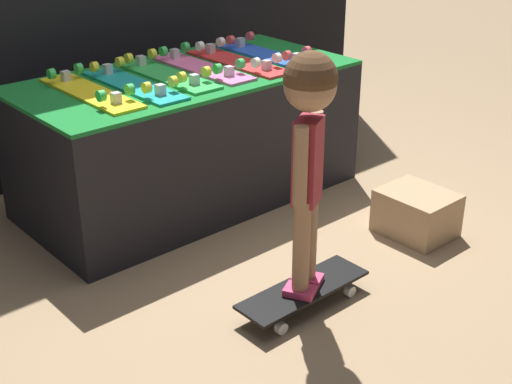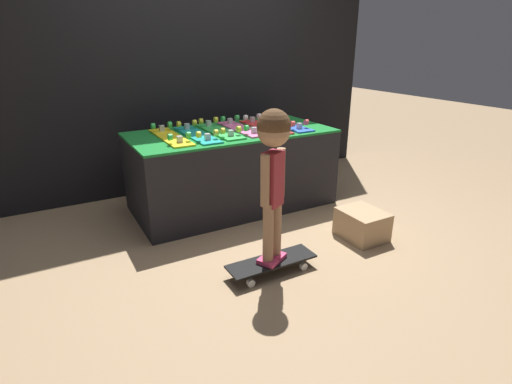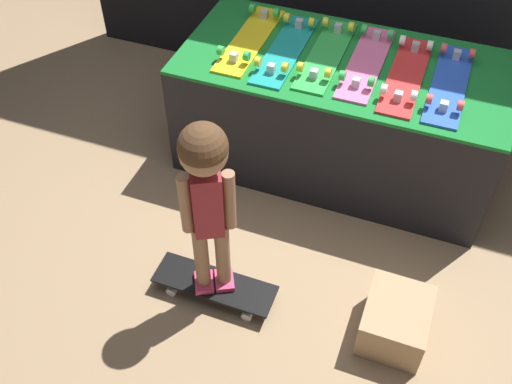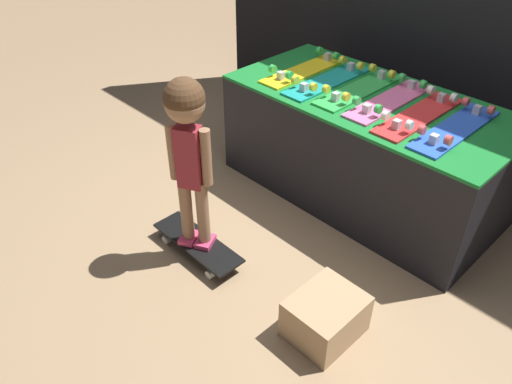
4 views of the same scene
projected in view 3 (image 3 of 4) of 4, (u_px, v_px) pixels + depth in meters
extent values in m
plane|color=#9E7F5B|center=(306.00, 222.00, 3.42)|extent=(16.00, 16.00, 0.00)
cube|color=black|center=(338.00, 115.00, 3.54)|extent=(1.81, 0.88, 0.70)
cube|color=#19752D|center=(345.00, 63.00, 3.28)|extent=(1.81, 0.88, 0.02)
cube|color=yellow|center=(250.00, 40.00, 3.41)|extent=(0.18, 0.73, 0.01)
cube|color=#B7B7BC|center=(264.00, 14.00, 3.54)|extent=(0.04, 0.04, 0.05)
cylinder|color=green|center=(276.00, 13.00, 3.51)|extent=(0.03, 0.05, 0.05)
cylinder|color=green|center=(253.00, 8.00, 3.54)|extent=(0.03, 0.05, 0.05)
cube|color=#B7B7BC|center=(234.00, 57.00, 3.23)|extent=(0.04, 0.04, 0.05)
cylinder|color=green|center=(247.00, 56.00, 3.19)|extent=(0.03, 0.05, 0.05)
cylinder|color=green|center=(221.00, 51.00, 3.23)|extent=(0.03, 0.05, 0.05)
cube|color=teal|center=(286.00, 50.00, 3.34)|extent=(0.18, 0.73, 0.01)
cube|color=#B7B7BC|center=(299.00, 24.00, 3.47)|extent=(0.04, 0.04, 0.05)
cylinder|color=yellow|center=(312.00, 22.00, 3.43)|extent=(0.03, 0.05, 0.05)
cylinder|color=yellow|center=(287.00, 17.00, 3.47)|extent=(0.03, 0.05, 0.05)
cube|color=#B7B7BC|center=(271.00, 69.00, 3.16)|extent=(0.04, 0.04, 0.05)
cylinder|color=yellow|center=(285.00, 67.00, 3.12)|extent=(0.03, 0.05, 0.05)
cylinder|color=yellow|center=(258.00, 62.00, 3.16)|extent=(0.03, 0.05, 0.05)
cube|color=green|center=(326.00, 55.00, 3.30)|extent=(0.18, 0.73, 0.01)
cube|color=#B7B7BC|center=(338.00, 28.00, 3.44)|extent=(0.04, 0.04, 0.05)
cylinder|color=yellow|center=(351.00, 27.00, 3.40)|extent=(0.03, 0.05, 0.05)
cylinder|color=yellow|center=(326.00, 22.00, 3.44)|extent=(0.03, 0.05, 0.05)
cube|color=#B7B7BC|center=(314.00, 74.00, 3.12)|extent=(0.04, 0.04, 0.05)
cylinder|color=yellow|center=(328.00, 73.00, 3.09)|extent=(0.03, 0.05, 0.05)
cylinder|color=yellow|center=(301.00, 67.00, 3.12)|extent=(0.03, 0.05, 0.05)
cube|color=pink|center=(366.00, 63.00, 3.25)|extent=(0.18, 0.73, 0.01)
cube|color=#B7B7BC|center=(377.00, 35.00, 3.38)|extent=(0.04, 0.04, 0.05)
cylinder|color=green|center=(391.00, 34.00, 3.35)|extent=(0.03, 0.05, 0.05)
cylinder|color=green|center=(364.00, 29.00, 3.38)|extent=(0.03, 0.05, 0.05)
cube|color=#B7B7BC|center=(356.00, 83.00, 3.07)|extent=(0.04, 0.04, 0.05)
cylinder|color=green|center=(371.00, 82.00, 3.03)|extent=(0.03, 0.05, 0.05)
cylinder|color=green|center=(342.00, 76.00, 3.07)|extent=(0.03, 0.05, 0.05)
cube|color=red|center=(406.00, 76.00, 3.17)|extent=(0.18, 0.73, 0.01)
cube|color=#B7B7BC|center=(415.00, 47.00, 3.30)|extent=(0.04, 0.04, 0.05)
cylinder|color=white|center=(430.00, 45.00, 3.27)|extent=(0.03, 0.05, 0.05)
cylinder|color=white|center=(403.00, 40.00, 3.30)|extent=(0.03, 0.05, 0.05)
cube|color=#B7B7BC|center=(398.00, 96.00, 2.99)|extent=(0.04, 0.04, 0.05)
cylinder|color=white|center=(414.00, 96.00, 2.95)|extent=(0.03, 0.05, 0.05)
cylinder|color=white|center=(384.00, 89.00, 2.99)|extent=(0.03, 0.05, 0.05)
cube|color=blue|center=(449.00, 84.00, 3.12)|extent=(0.18, 0.73, 0.01)
cube|color=#B7B7BC|center=(457.00, 55.00, 3.25)|extent=(0.04, 0.04, 0.05)
cylinder|color=#D84C4C|center=(472.00, 53.00, 3.21)|extent=(0.03, 0.05, 0.05)
cylinder|color=#D84C4C|center=(444.00, 48.00, 3.25)|extent=(0.03, 0.05, 0.05)
cube|color=#B7B7BC|center=(444.00, 106.00, 2.94)|extent=(0.04, 0.04, 0.05)
cylinder|color=#D84C4C|center=(460.00, 106.00, 2.90)|extent=(0.03, 0.05, 0.05)
cylinder|color=#D84C4C|center=(429.00, 99.00, 2.94)|extent=(0.03, 0.05, 0.05)
cube|color=black|center=(215.00, 284.00, 3.02)|extent=(0.63, 0.19, 0.01)
cube|color=#B7B7BC|center=(253.00, 300.00, 3.00)|extent=(0.04, 0.04, 0.05)
cylinder|color=white|center=(259.00, 290.00, 3.07)|extent=(0.05, 0.03, 0.05)
cylinder|color=white|center=(247.00, 316.00, 2.96)|extent=(0.05, 0.03, 0.05)
cube|color=#B7B7BC|center=(178.00, 276.00, 3.10)|extent=(0.04, 0.04, 0.05)
cylinder|color=white|center=(185.00, 267.00, 3.17)|extent=(0.05, 0.03, 0.05)
cylinder|color=white|center=(172.00, 291.00, 3.06)|extent=(0.05, 0.03, 0.05)
cube|color=#E03D6B|center=(224.00, 280.00, 3.01)|extent=(0.14, 0.16, 0.03)
cylinder|color=#997051|center=(223.00, 253.00, 2.85)|extent=(0.07, 0.07, 0.41)
cube|color=#E03D6B|center=(204.00, 282.00, 3.00)|extent=(0.14, 0.16, 0.03)
cylinder|color=#997051|center=(201.00, 255.00, 2.85)|extent=(0.07, 0.07, 0.41)
cube|color=maroon|center=(208.00, 205.00, 2.60)|extent=(0.16, 0.14, 0.36)
cylinder|color=#997051|center=(229.00, 200.00, 2.59)|extent=(0.06, 0.06, 0.33)
cylinder|color=#997051|center=(186.00, 204.00, 2.58)|extent=(0.06, 0.06, 0.33)
sphere|color=#997051|center=(203.00, 152.00, 2.37)|extent=(0.20, 0.20, 0.20)
sphere|color=#4C331E|center=(203.00, 147.00, 2.35)|extent=(0.21, 0.21, 0.21)
cube|color=tan|center=(395.00, 321.00, 2.84)|extent=(0.30, 0.36, 0.23)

